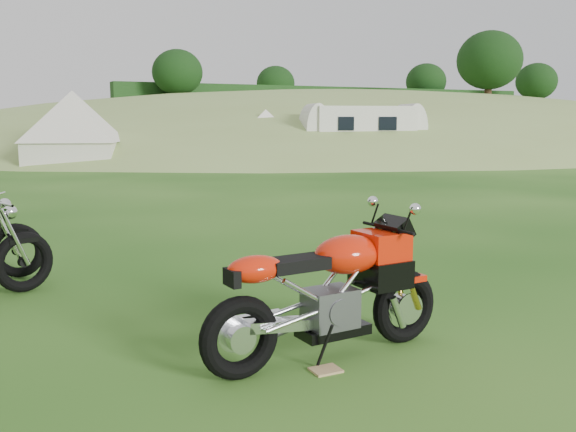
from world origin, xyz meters
name	(u,v)px	position (x,y,z in m)	size (l,w,h in m)	color
ground	(335,328)	(0.00, 0.00, 0.00)	(120.00, 120.00, 0.00)	#17470F
hillside	(340,141)	(24.00, 40.00, 0.00)	(80.00, 64.00, 8.00)	#839C4F
hedgerow	(340,141)	(24.00, 40.00, 0.00)	(36.00, 1.20, 8.60)	#143411
sport_motorcycle	(328,283)	(-0.43, -0.62, 0.61)	(2.03, 0.51, 1.22)	red
plywood_board	(326,370)	(-0.57, -0.83, 0.01)	(0.22, 0.17, 0.02)	tan
tent_left	(74,130)	(0.76, 20.97, 1.39)	(3.22, 3.22, 2.79)	beige
tent_right	(266,133)	(8.87, 21.10, 1.19)	(2.75, 2.75, 2.38)	white
caravan	(362,134)	(12.05, 18.32, 1.20)	(5.13, 2.29, 2.40)	silver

